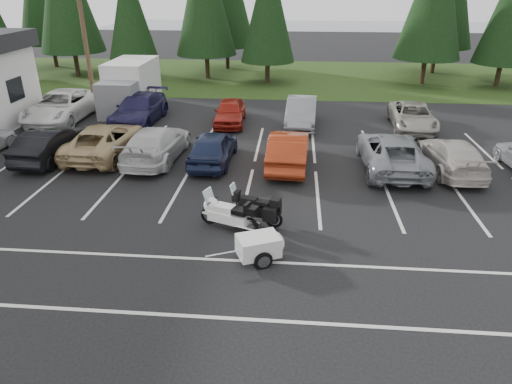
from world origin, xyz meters
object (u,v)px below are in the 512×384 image
object	(u,v)px
cargo_trailer	(258,248)
car_near_3	(157,144)
car_near_1	(51,144)
car_near_2	(105,140)
car_far_4	(413,116)
touring_motorcycle	(229,211)
utility_pole	(84,32)
car_far_3	(301,112)
car_near_7	(452,156)
car_near_6	(392,152)
adventure_motorcycle	(253,205)
car_far_0	(61,106)
car_near_4	(213,147)
box_truck	(128,87)
car_far_1	(139,109)
car_near_5	(289,149)
car_far_2	(230,112)

from	to	relation	value
cargo_trailer	car_near_3	bearing A→B (deg)	100.38
car_near_1	car_near_2	size ratio (longest dim) A/B	0.85
car_far_4	touring_motorcycle	distance (m)	14.60
utility_pole	car_far_3	world-z (taller)	utility_pole
utility_pole	car_near_7	size ratio (longest dim) A/B	1.89
car_near_6	adventure_motorcycle	distance (m)	7.71
touring_motorcycle	adventure_motorcycle	xyz separation A→B (m)	(0.76, 0.39, 0.04)
utility_pole	car_far_0	size ratio (longest dim) A/B	1.51
car_near_6	car_near_4	bearing A→B (deg)	-0.37
car_near_4	cargo_trailer	xyz separation A→B (m)	(2.63, -7.59, -0.33)
car_near_6	car_far_3	bearing A→B (deg)	-58.04
utility_pole	car_near_4	bearing A→B (deg)	-41.96
utility_pole	box_truck	distance (m)	3.85
car_near_3	car_far_0	bearing A→B (deg)	-35.44
car_near_2	car_near_3	bearing A→B (deg)	174.18
car_near_6	car_far_1	xyz separation A→B (m)	(-12.98, 5.85, 0.03)
car_near_4	touring_motorcycle	bearing A→B (deg)	106.17
car_far_3	car_far_0	bearing A→B (deg)	-176.71
car_far_1	car_far_4	xyz separation A→B (m)	(15.20, 0.24, -0.12)
car_near_7	cargo_trailer	distance (m)	10.68
car_near_5	car_near_7	xyz separation A→B (m)	(6.88, -0.01, -0.08)
utility_pole	touring_motorcycle	xyz separation A→B (m)	(10.19, -13.64, -4.05)
car_far_0	car_far_1	bearing A→B (deg)	-1.26
car_far_0	car_near_4	bearing A→B (deg)	-30.90
car_near_4	car_far_2	bearing A→B (deg)	-87.62
car_far_0	car_far_3	world-z (taller)	car_far_0
car_near_5	car_far_2	xyz separation A→B (m)	(-3.43, 6.09, -0.08)
car_far_4	cargo_trailer	size ratio (longest dim) A/B	2.76
car_far_2	touring_motorcycle	size ratio (longest dim) A/B	1.72
car_far_2	car_far_3	xyz separation A→B (m)	(3.99, 0.07, 0.07)
utility_pole	adventure_motorcycle	xyz separation A→B (m)	(10.95, -13.25, -4.00)
box_truck	touring_motorcycle	distance (m)	16.36
car_far_2	adventure_motorcycle	world-z (taller)	adventure_motorcycle
car_near_2	car_far_4	world-z (taller)	car_near_2
car_far_2	car_far_1	bearing A→B (deg)	179.53
car_far_2	utility_pole	bearing A→B (deg)	165.68
car_near_3	car_far_3	bearing A→B (deg)	-134.90
car_near_1	car_near_6	distance (m)	15.08
car_far_3	car_near_2	bearing A→B (deg)	-145.58
utility_pole	box_truck	xyz separation A→B (m)	(2.00, 0.50, -3.25)
car_far_3	touring_motorcycle	bearing A→B (deg)	-98.70
box_truck	car_near_4	bearing A→B (deg)	-51.19
car_near_6	touring_motorcycle	world-z (taller)	car_near_6
car_near_3	box_truck	bearing A→B (deg)	-60.31
adventure_motorcycle	car_far_1	bearing A→B (deg)	139.46
car_near_1	car_near_3	size ratio (longest dim) A/B	0.87
car_far_4	car_far_2	bearing A→B (deg)	-177.03
cargo_trailer	car_far_0	bearing A→B (deg)	109.15
car_near_7	touring_motorcycle	bearing A→B (deg)	31.07
car_near_6	car_near_7	world-z (taller)	car_near_6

